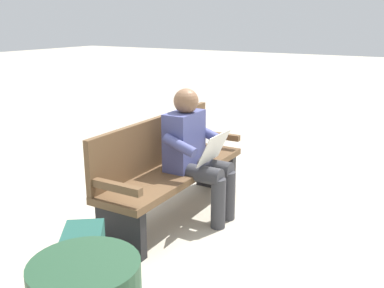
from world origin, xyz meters
The scene contains 4 objects.
ground_plane centered at (0.00, 0.00, 0.00)m, with size 40.00×40.00×0.00m, color #B7AD99.
bench_near centered at (0.00, -0.07, 0.46)m, with size 1.81×0.51×0.90m.
person_seated centered at (-0.07, 0.16, 0.63)m, with size 0.58×0.58×1.18m.
backpack centered at (1.35, 0.17, 0.23)m, with size 0.40×0.39×0.48m.
Camera 1 is at (3.13, 2.06, 1.75)m, focal length 41.03 mm.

